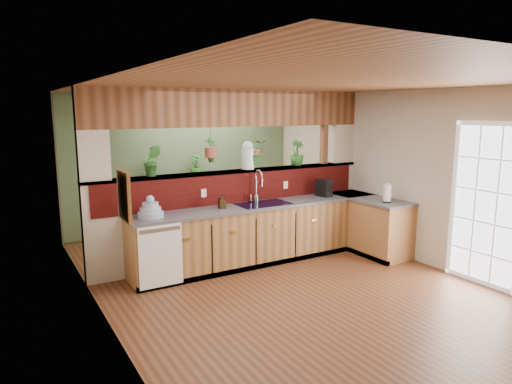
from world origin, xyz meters
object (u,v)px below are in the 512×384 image
coffee_maker (324,188)px  shelving_console (177,206)px  glass_jar (248,155)px  paper_towel (387,194)px  dish_stack (151,211)px  faucet (257,185)px  soap_dispenser (222,201)px

coffee_maker → shelving_console: 2.88m
glass_jar → paper_towel: bearing=-35.5°
paper_towel → glass_jar: glass_jar is taller
dish_stack → glass_jar: 1.84m
faucet → paper_towel: size_ratio=1.69×
soap_dispenser → paper_towel: (2.38, -0.90, 0.03)m
soap_dispenser → paper_towel: 2.55m
dish_stack → coffee_maker: (2.92, 0.01, 0.04)m
dish_stack → coffee_maker: size_ratio=1.19×
paper_towel → glass_jar: 2.22m
glass_jar → faucet: bearing=-80.5°
dish_stack → glass_jar: (1.70, 0.38, 0.61)m
dish_stack → coffee_maker: dish_stack is taller
dish_stack → shelving_console: (1.23, 2.28, -0.49)m
dish_stack → shelving_console: size_ratio=0.21×
coffee_maker → paper_towel: size_ratio=0.95×
soap_dispenser → shelving_console: bearing=85.7°
faucet → soap_dispenser: bearing=-169.6°
faucet → coffee_maker: bearing=-6.9°
faucet → glass_jar: glass_jar is taller
faucet → soap_dispenser: 0.70m
coffee_maker → glass_jar: size_ratio=0.66×
shelving_console → faucet: bearing=-98.5°
paper_towel → shelving_console: paper_towel is taller
soap_dispenser → coffee_maker: 1.86m
faucet → dish_stack: bearing=-175.0°
paper_towel → shelving_console: (-2.21, 3.15, -0.54)m
dish_stack → shelving_console: 2.63m
glass_jar → soap_dispenser: bearing=-151.3°
faucet → shelving_console: 2.28m
paper_towel → glass_jar: (-1.75, 1.25, 0.57)m
soap_dispenser → coffee_maker: coffee_maker is taller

